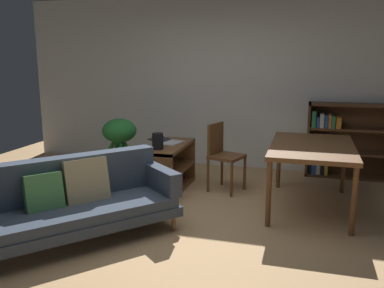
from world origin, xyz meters
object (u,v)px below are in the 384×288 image
at_px(potted_floor_plant, 120,137).
at_px(bookshelf, 343,140).
at_px(fabric_couch, 68,201).
at_px(dining_table, 312,151).
at_px(open_laptop, 168,141).
at_px(media_console, 170,167).
at_px(desk_speaker, 158,141).
at_px(dining_chair_near, 222,153).

relative_size(potted_floor_plant, bookshelf, 0.74).
distance_m(fabric_couch, dining_table, 2.75).
height_order(open_laptop, bookshelf, bookshelf).
xyz_separation_m(open_laptop, bookshelf, (2.32, 1.19, -0.09)).
bearing_deg(media_console, open_laptop, 119.03).
distance_m(open_laptop, potted_floor_plant, 0.80).
distance_m(media_console, desk_speaker, 0.51).
height_order(media_console, open_laptop, open_laptop).
xyz_separation_m(fabric_couch, desk_speaker, (0.39, 1.44, 0.33)).
relative_size(fabric_couch, potted_floor_plant, 2.30).
xyz_separation_m(media_console, dining_table, (1.81, -0.20, 0.39)).
distance_m(media_console, open_laptop, 0.35).
height_order(dining_table, dining_chair_near, dining_chair_near).
distance_m(fabric_couch, media_console, 1.79).
bearing_deg(open_laptop, potted_floor_plant, 169.51).
height_order(desk_speaker, potted_floor_plant, potted_floor_plant).
height_order(media_console, desk_speaker, desk_speaker).
height_order(fabric_couch, media_console, fabric_couch).
height_order(media_console, potted_floor_plant, potted_floor_plant).
distance_m(desk_speaker, dining_table, 1.87).
bearing_deg(media_console, dining_table, -6.41).
relative_size(media_console, open_laptop, 2.25).
bearing_deg(bookshelf, media_console, -149.96).
relative_size(media_console, dining_table, 0.71).
bearing_deg(media_console, potted_floor_plant, 163.05).
height_order(dining_chair_near, bookshelf, bookshelf).
relative_size(open_laptop, desk_speaker, 2.30).
relative_size(fabric_couch, dining_table, 1.38).
bearing_deg(media_console, desk_speaker, -100.62).
relative_size(potted_floor_plant, dining_chair_near, 0.99).
relative_size(desk_speaker, bookshelf, 0.17).
distance_m(fabric_couch, desk_speaker, 1.53).
bearing_deg(media_console, bookshelf, 30.04).
bearing_deg(dining_table, fabric_couch, -145.95).
bearing_deg(media_console, fabric_couch, -104.53).
distance_m(open_laptop, dining_chair_near, 0.76).
relative_size(media_console, potted_floor_plant, 1.18).
bearing_deg(media_console, dining_chair_near, 14.03).
bearing_deg(fabric_couch, open_laptop, 78.16).
xyz_separation_m(media_console, open_laptop, (-0.06, 0.11, 0.33)).
xyz_separation_m(media_console, desk_speaker, (-0.05, -0.29, 0.41)).
distance_m(fabric_couch, bookshelf, 4.07).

